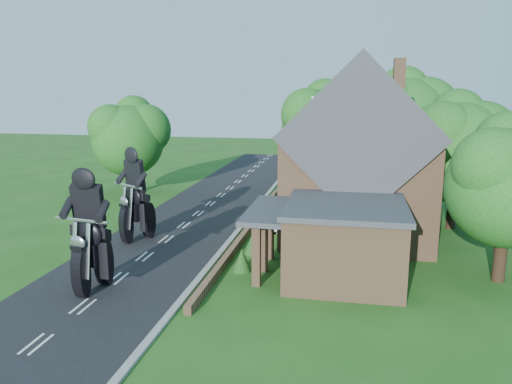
% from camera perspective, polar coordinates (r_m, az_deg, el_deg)
% --- Properties ---
extents(ground, '(120.00, 120.00, 0.00)m').
position_cam_1_polar(ground, '(26.23, -12.59, -7.24)').
color(ground, '#1D4B15').
rests_on(ground, ground).
extents(road, '(7.00, 80.00, 0.02)m').
position_cam_1_polar(road, '(26.22, -12.59, -7.22)').
color(road, black).
rests_on(road, ground).
extents(kerb, '(0.30, 80.00, 0.12)m').
position_cam_1_polar(kerb, '(25.02, -4.83, -7.79)').
color(kerb, gray).
rests_on(kerb, ground).
extents(garden_wall, '(0.30, 22.00, 0.40)m').
position_cam_1_polar(garden_wall, '(29.44, -0.96, -4.42)').
color(garden_wall, '#855F43').
rests_on(garden_wall, ground).
extents(house, '(9.54, 8.64, 10.24)m').
position_cam_1_polar(house, '(28.93, 11.54, 3.46)').
color(house, '#855F43').
rests_on(house, ground).
extents(annex, '(7.05, 5.94, 3.44)m').
position_cam_1_polar(annex, '(22.84, 9.78, -5.35)').
color(annex, '#855F43').
rests_on(annex, ground).
extents(tree_house_right, '(6.51, 6.00, 8.40)m').
position_cam_1_polar(tree_house_right, '(32.08, 22.68, 5.11)').
color(tree_house_right, black).
rests_on(tree_house_right, ground).
extents(tree_behind_house, '(7.81, 7.20, 10.08)m').
position_cam_1_polar(tree_behind_house, '(39.04, 17.05, 8.10)').
color(tree_behind_house, black).
rests_on(tree_behind_house, ground).
extents(tree_behind_left, '(6.94, 6.40, 9.16)m').
position_cam_1_polar(tree_behind_left, '(39.90, 8.16, 7.85)').
color(tree_behind_left, black).
rests_on(tree_behind_left, ground).
extents(tree_far_road, '(6.08, 5.60, 7.84)m').
position_cam_1_polar(tree_far_road, '(40.67, -13.90, 6.44)').
color(tree_far_road, black).
rests_on(tree_far_road, ground).
extents(shrub_a, '(0.90, 0.90, 1.10)m').
position_cam_1_polar(shrub_a, '(23.55, -1.62, -7.76)').
color(shrub_a, '#153A12').
rests_on(shrub_a, ground).
extents(shrub_b, '(0.90, 0.90, 1.10)m').
position_cam_1_polar(shrub_b, '(25.87, -0.40, -5.93)').
color(shrub_b, '#153A12').
rests_on(shrub_b, ground).
extents(shrub_c, '(0.90, 0.90, 1.10)m').
position_cam_1_polar(shrub_c, '(28.21, 0.60, -4.40)').
color(shrub_c, '#153A12').
rests_on(shrub_c, ground).
extents(shrub_d, '(0.90, 0.90, 1.10)m').
position_cam_1_polar(shrub_d, '(32.98, 2.18, -2.01)').
color(shrub_d, '#153A12').
rests_on(shrub_d, ground).
extents(shrub_e, '(0.90, 0.90, 1.10)m').
position_cam_1_polar(shrub_e, '(35.38, 2.80, -1.05)').
color(shrub_e, '#153A12').
rests_on(shrub_e, ground).
extents(shrub_f, '(0.90, 0.90, 1.10)m').
position_cam_1_polar(shrub_f, '(37.80, 3.35, -0.21)').
color(shrub_f, '#153A12').
rests_on(shrub_f, ground).
extents(motorcycle_lead, '(0.70, 1.76, 1.59)m').
position_cam_1_polar(motorcycle_lead, '(22.33, -18.12, -8.82)').
color(motorcycle_lead, black).
rests_on(motorcycle_lead, ground).
extents(motorcycle_follow, '(1.23, 1.70, 1.59)m').
position_cam_1_polar(motorcycle_follow, '(28.77, -13.38, -3.90)').
color(motorcycle_follow, black).
rests_on(motorcycle_follow, ground).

